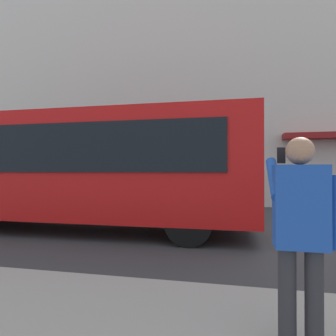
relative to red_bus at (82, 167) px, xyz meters
name	(u,v)px	position (x,y,z in m)	size (l,w,h in m)	color
ground_plane	(264,239)	(-4.62, -0.01, -1.68)	(60.00, 60.00, 0.00)	#38383A
building_facade_far	(250,73)	(-4.63, -6.81, 4.30)	(28.00, 1.55, 12.00)	beige
red_bus	(82,167)	(0.00, 0.00, 0.00)	(9.05, 2.54, 3.08)	red
pedestrian_photographer	(301,226)	(-4.48, 4.79, -0.54)	(0.53, 0.52, 1.70)	#2D2D33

